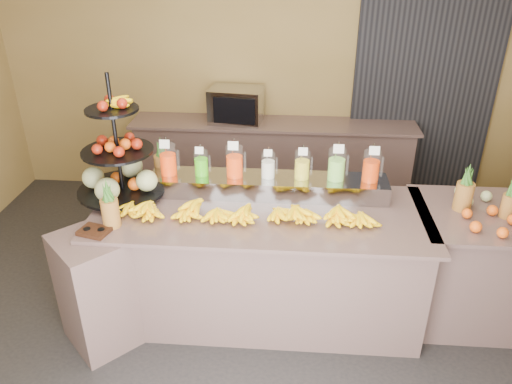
# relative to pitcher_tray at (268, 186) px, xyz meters

# --- Properties ---
(ground) EXTENTS (6.00, 6.00, 0.00)m
(ground) POSITION_rel_pitcher_tray_xyz_m (-0.03, -0.58, -1.01)
(ground) COLOR black
(ground) RESTS_ON ground
(room_envelope) EXTENTS (6.04, 5.02, 2.82)m
(room_envelope) POSITION_rel_pitcher_tray_xyz_m (0.15, 0.21, 0.87)
(room_envelope) COLOR olive
(room_envelope) RESTS_ON ground
(buffet_counter) EXTENTS (2.75, 1.25, 0.93)m
(buffet_counter) POSITION_rel_pitcher_tray_xyz_m (-0.15, -0.32, -0.54)
(buffet_counter) COLOR gray
(buffet_counter) RESTS_ON ground
(right_counter) EXTENTS (1.08, 0.88, 0.93)m
(right_counter) POSITION_rel_pitcher_tray_xyz_m (1.67, -0.18, -0.54)
(right_counter) COLOR gray
(right_counter) RESTS_ON ground
(back_ledge) EXTENTS (3.10, 0.55, 0.93)m
(back_ledge) POSITION_rel_pitcher_tray_xyz_m (-0.03, 1.67, -0.54)
(back_ledge) COLOR gray
(back_ledge) RESTS_ON ground
(pitcher_tray) EXTENTS (1.85, 0.30, 0.15)m
(pitcher_tray) POSITION_rel_pitcher_tray_xyz_m (0.00, 0.00, 0.00)
(pitcher_tray) COLOR gray
(pitcher_tray) RESTS_ON buffet_counter
(juice_pitcher_orange_a) EXTENTS (0.13, 0.14, 0.32)m
(juice_pitcher_orange_a) POSITION_rel_pitcher_tray_xyz_m (-0.78, -0.00, 0.18)
(juice_pitcher_orange_a) COLOR silver
(juice_pitcher_orange_a) RESTS_ON pitcher_tray
(juice_pitcher_green) EXTENTS (0.11, 0.11, 0.27)m
(juice_pitcher_green) POSITION_rel_pitcher_tray_xyz_m (-0.52, -0.00, 0.16)
(juice_pitcher_green) COLOR silver
(juice_pitcher_green) RESTS_ON pitcher_tray
(juice_pitcher_orange_b) EXTENTS (0.13, 0.14, 0.32)m
(juice_pitcher_orange_b) POSITION_rel_pitcher_tray_xyz_m (-0.26, -0.00, 0.18)
(juice_pitcher_orange_b) COLOR silver
(juice_pitcher_orange_b) RESTS_ON pitcher_tray
(juice_pitcher_milk) EXTENTS (0.11, 0.11, 0.26)m
(juice_pitcher_milk) POSITION_rel_pitcher_tray_xyz_m (-0.00, -0.00, 0.16)
(juice_pitcher_milk) COLOR silver
(juice_pitcher_milk) RESTS_ON pitcher_tray
(juice_pitcher_lemon) EXTENTS (0.12, 0.12, 0.29)m
(juice_pitcher_lemon) POSITION_rel_pitcher_tray_xyz_m (0.26, -0.00, 0.17)
(juice_pitcher_lemon) COLOR silver
(juice_pitcher_lemon) RESTS_ON pitcher_tray
(juice_pitcher_lime) EXTENTS (0.13, 0.14, 0.32)m
(juice_pitcher_lime) POSITION_rel_pitcher_tray_xyz_m (0.52, -0.00, 0.18)
(juice_pitcher_lime) COLOR silver
(juice_pitcher_lime) RESTS_ON pitcher_tray
(juice_pitcher_orange_c) EXTENTS (0.13, 0.14, 0.32)m
(juice_pitcher_orange_c) POSITION_rel_pitcher_tray_xyz_m (0.78, -0.00, 0.18)
(juice_pitcher_orange_c) COLOR silver
(juice_pitcher_orange_c) RESTS_ON pitcher_tray
(banana_heap) EXTENTS (1.94, 0.18, 0.16)m
(banana_heap) POSITION_rel_pitcher_tray_xyz_m (-0.15, -0.36, -0.01)
(banana_heap) COLOR #FFE70C
(banana_heap) RESTS_ON buffet_counter
(fruit_stand) EXTENTS (0.84, 0.84, 0.97)m
(fruit_stand) POSITION_rel_pitcher_tray_xyz_m (-1.08, -0.10, 0.17)
(fruit_stand) COLOR black
(fruit_stand) RESTS_ON buffet_counter
(condiment_caddy) EXTENTS (0.23, 0.20, 0.03)m
(condiment_caddy) POSITION_rel_pitcher_tray_xyz_m (-1.16, -0.66, -0.06)
(condiment_caddy) COLOR black
(condiment_caddy) RESTS_ON buffet_counter
(pineapple_left_a) EXTENTS (0.12, 0.12, 0.37)m
(pineapple_left_a) POSITION_rel_pitcher_tray_xyz_m (-1.07, -0.56, 0.06)
(pineapple_left_a) COLOR brown
(pineapple_left_a) RESTS_ON buffet_counter
(pineapple_left_b) EXTENTS (0.13, 0.13, 0.40)m
(pineapple_left_b) POSITION_rel_pitcher_tray_xyz_m (-0.87, 0.16, 0.07)
(pineapple_left_b) COLOR brown
(pineapple_left_b) RESTS_ON buffet_counter
(right_fruit_pile) EXTENTS (0.41, 0.39, 0.21)m
(right_fruit_pile) POSITION_rel_pitcher_tray_xyz_m (1.58, -0.26, -0.01)
(right_fruit_pile) COLOR brown
(right_fruit_pile) RESTS_ON right_counter
(oven_warmer) EXTENTS (0.59, 0.45, 0.37)m
(oven_warmer) POSITION_rel_pitcher_tray_xyz_m (-0.44, 1.67, 0.11)
(oven_warmer) COLOR gray
(oven_warmer) RESTS_ON back_ledge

